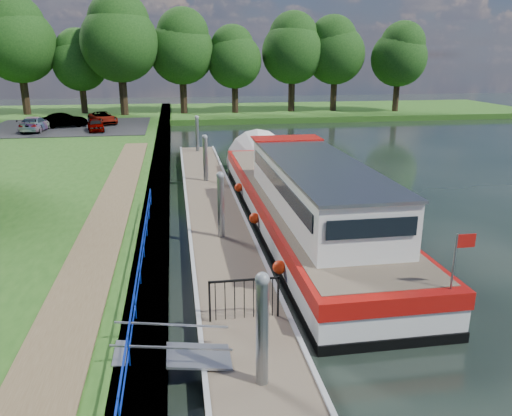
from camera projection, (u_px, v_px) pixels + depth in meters
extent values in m
plane|color=black|center=(258.00, 384.00, 11.19)|extent=(160.00, 160.00, 0.00)
cube|color=#473D2D|center=(158.00, 195.00, 24.84)|extent=(1.10, 90.00, 0.78)
cube|color=#234F16|center=(284.00, 111.00, 62.00)|extent=(60.00, 18.00, 0.60)
cube|color=brown|center=(100.00, 238.00, 17.83)|extent=(1.60, 40.00, 0.05)
cube|color=black|center=(69.00, 127.00, 45.11)|extent=(14.00, 12.00, 0.06)
cube|color=#0C2DBF|center=(137.00, 276.00, 13.17)|extent=(0.04, 18.00, 0.04)
cube|color=#0C2DBF|center=(138.00, 288.00, 13.27)|extent=(0.03, 18.00, 0.03)
cylinder|color=#0C2DBF|center=(119.00, 416.00, 8.55)|extent=(0.04, 0.04, 0.72)
cylinder|color=#0C2DBF|center=(129.00, 351.00, 10.44)|extent=(0.04, 0.04, 0.72)
cylinder|color=#0C2DBF|center=(135.00, 305.00, 12.32)|extent=(0.04, 0.04, 0.72)
cylinder|color=#0C2DBF|center=(140.00, 272.00, 14.21)|extent=(0.04, 0.04, 0.72)
cylinder|color=#0C2DBF|center=(144.00, 247.00, 16.10)|extent=(0.04, 0.04, 0.72)
cylinder|color=#0C2DBF|center=(147.00, 226.00, 17.98)|extent=(0.04, 0.04, 0.72)
cylinder|color=#0C2DBF|center=(149.00, 210.00, 19.87)|extent=(0.04, 0.04, 0.72)
cylinder|color=#0C2DBF|center=(151.00, 197.00, 21.76)|extent=(0.04, 0.04, 0.72)
cube|color=brown|center=(212.00, 206.00, 23.37)|extent=(2.50, 30.00, 0.24)
cube|color=#9EA0A3|center=(251.00, 356.00, 12.12)|extent=(2.30, 5.00, 0.30)
cube|color=#9EA0A3|center=(221.00, 240.00, 19.67)|extent=(2.30, 5.00, 0.30)
cube|color=#9EA0A3|center=(207.00, 189.00, 27.21)|extent=(2.30, 5.00, 0.30)
cube|color=#9EA0A3|center=(199.00, 160.00, 34.76)|extent=(2.30, 5.00, 0.30)
cube|color=#9EA0A3|center=(238.00, 202.00, 23.51)|extent=(0.12, 30.00, 0.06)
cube|color=#9EA0A3|center=(187.00, 204.00, 23.15)|extent=(0.12, 30.00, 0.06)
cylinder|color=gray|center=(262.00, 354.00, 10.40)|extent=(0.26, 0.26, 3.40)
sphere|color=gray|center=(262.00, 279.00, 9.90)|extent=(0.30, 0.30, 0.30)
cylinder|color=gray|center=(221.00, 219.00, 18.89)|extent=(0.26, 0.26, 3.40)
sphere|color=gray|center=(220.00, 176.00, 18.39)|extent=(0.30, 0.30, 0.30)
cylinder|color=gray|center=(206.00, 168.00, 27.38)|extent=(0.26, 0.26, 3.40)
sphere|color=gray|center=(205.00, 137.00, 26.87)|extent=(0.30, 0.30, 0.30)
cylinder|color=gray|center=(198.00, 141.00, 35.86)|extent=(0.26, 0.26, 3.40)
sphere|color=gray|center=(197.00, 117.00, 35.36)|extent=(0.30, 0.30, 0.30)
cube|color=#A5A8AD|center=(173.00, 355.00, 11.20)|extent=(2.58, 1.00, 0.43)
cube|color=#A5A8AD|center=(172.00, 348.00, 10.60)|extent=(2.58, 0.04, 0.41)
cube|color=#A5A8AD|center=(172.00, 325.00, 11.51)|extent=(2.58, 0.04, 0.41)
cube|color=black|center=(210.00, 302.00, 12.84)|extent=(0.05, 0.05, 1.15)
cube|color=black|center=(278.00, 296.00, 13.12)|extent=(0.05, 0.05, 1.15)
cube|color=black|center=(244.00, 280.00, 12.82)|extent=(1.85, 0.05, 0.05)
cube|color=black|center=(215.00, 301.00, 12.86)|extent=(0.02, 0.02, 1.10)
cube|color=black|center=(225.00, 300.00, 12.90)|extent=(0.02, 0.02, 1.10)
cube|color=black|center=(235.00, 300.00, 12.94)|extent=(0.02, 0.02, 1.10)
cube|color=black|center=(244.00, 299.00, 12.98)|extent=(0.02, 0.02, 1.10)
cube|color=black|center=(254.00, 298.00, 13.02)|extent=(0.02, 0.02, 1.10)
cube|color=black|center=(263.00, 297.00, 13.06)|extent=(0.02, 0.02, 1.10)
cube|color=black|center=(272.00, 297.00, 13.09)|extent=(0.02, 0.02, 1.10)
cube|color=black|center=(299.00, 222.00, 21.89)|extent=(4.00, 20.00, 0.55)
cube|color=silver|center=(299.00, 209.00, 21.71)|extent=(3.96, 19.90, 0.65)
cube|color=#A40F0B|center=(299.00, 197.00, 21.55)|extent=(4.04, 20.00, 0.48)
cube|color=brown|center=(299.00, 192.00, 21.48)|extent=(3.68, 19.20, 0.04)
cone|color=silver|center=(259.00, 162.00, 31.54)|extent=(4.00, 1.50, 4.00)
cube|color=silver|center=(316.00, 186.00, 18.86)|extent=(3.00, 11.00, 1.75)
cube|color=gray|center=(317.00, 162.00, 18.59)|extent=(3.10, 11.20, 0.10)
cube|color=black|center=(277.00, 181.00, 18.55)|extent=(0.04, 10.00, 0.55)
cube|color=black|center=(355.00, 178.00, 19.02)|extent=(0.04, 10.00, 0.55)
cube|color=black|center=(285.00, 153.00, 24.02)|extent=(2.60, 0.04, 0.55)
cube|color=black|center=(372.00, 228.00, 13.55)|extent=(2.60, 0.04, 0.55)
cube|color=#A40F0B|center=(286.00, 138.00, 23.47)|extent=(3.20, 1.60, 0.06)
cylinder|color=gray|center=(454.00, 262.00, 12.34)|extent=(0.05, 0.05, 1.50)
cube|color=#A40F0B|center=(466.00, 241.00, 12.22)|extent=(0.50, 0.02, 0.35)
sphere|color=#FF350E|center=(279.00, 267.00, 15.72)|extent=(0.44, 0.44, 0.44)
sphere|color=#FF350E|center=(254.00, 218.00, 20.43)|extent=(0.44, 0.44, 0.44)
sphere|color=#FF350E|center=(239.00, 188.00, 25.15)|extent=(0.44, 0.44, 0.44)
imported|color=#594C47|center=(309.00, 216.00, 15.38)|extent=(0.45, 0.65, 1.72)
cylinder|color=#332316|center=(25.00, 96.00, 54.27)|extent=(0.83, 0.83, 4.21)
sphere|color=#143710|center=(18.00, 45.00, 52.68)|extent=(7.95, 7.95, 7.95)
sphere|color=#143710|center=(14.00, 25.00, 52.16)|extent=(6.31, 6.31, 6.31)
cylinder|color=#332316|center=(84.00, 100.00, 55.83)|extent=(0.70, 0.70, 3.10)
sphere|color=#143710|center=(80.00, 64.00, 54.67)|extent=(5.85, 5.85, 5.85)
sphere|color=#143710|center=(77.00, 50.00, 54.37)|extent=(4.65, 4.65, 4.65)
cylinder|color=#332316|center=(124.00, 96.00, 54.00)|extent=(0.84, 0.84, 4.29)
sphere|color=#143710|center=(119.00, 43.00, 52.39)|extent=(8.10, 8.10, 8.10)
sphere|color=#143710|center=(119.00, 23.00, 51.94)|extent=(6.44, 6.44, 6.44)
cylinder|color=#332316|center=(184.00, 96.00, 56.95)|extent=(0.79, 0.79, 3.83)
sphere|color=#143710|center=(182.00, 51.00, 55.50)|extent=(7.24, 7.24, 7.24)
sphere|color=#143710|center=(183.00, 34.00, 54.79)|extent=(5.75, 5.75, 5.75)
cylinder|color=#332316|center=(235.00, 98.00, 57.69)|extent=(0.72, 0.72, 3.26)
sphere|color=#143710|center=(235.00, 61.00, 56.46)|extent=(6.16, 6.16, 6.16)
sphere|color=#143710|center=(232.00, 47.00, 56.21)|extent=(4.89, 4.89, 4.89)
cylinder|color=#332316|center=(291.00, 95.00, 58.92)|extent=(0.78, 0.78, 3.77)
sphere|color=#143710|center=(292.00, 52.00, 57.50)|extent=(7.13, 7.13, 7.13)
sphere|color=#143710|center=(293.00, 36.00, 57.22)|extent=(5.66, 5.66, 5.66)
cylinder|color=#332316|center=(333.00, 95.00, 59.75)|extent=(0.77, 0.77, 3.65)
sphere|color=#143710|center=(335.00, 54.00, 58.38)|extent=(6.89, 6.89, 6.89)
sphere|color=#143710|center=(333.00, 39.00, 57.83)|extent=(5.47, 5.47, 5.47)
cylinder|color=#332316|center=(396.00, 97.00, 59.11)|extent=(0.74, 0.74, 3.41)
sphere|color=#143710|center=(399.00, 58.00, 57.83)|extent=(6.43, 6.43, 6.43)
sphere|color=#143710|center=(403.00, 44.00, 57.18)|extent=(5.11, 5.11, 5.11)
imported|color=#999999|center=(96.00, 125.00, 42.28)|extent=(1.82, 3.30, 1.06)
imported|color=#999999|center=(65.00, 120.00, 44.60)|extent=(4.00, 2.47, 1.24)
imported|color=#999999|center=(35.00, 124.00, 42.22)|extent=(1.98, 4.38, 1.24)
imported|color=#999999|center=(103.00, 118.00, 46.70)|extent=(3.37, 4.46, 1.13)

